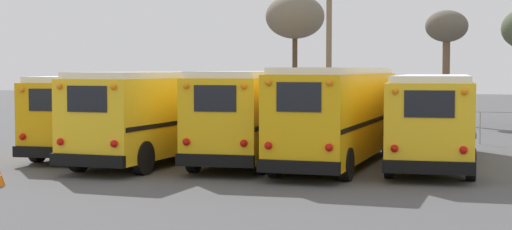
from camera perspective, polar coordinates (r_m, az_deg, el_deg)
ground_plane at (r=27.89m, az=-0.03°, el=-3.29°), size 160.00×160.00×0.00m
school_bus_0 at (r=31.10m, az=-10.30°, el=0.34°), size 2.96×10.77×2.97m
school_bus_1 at (r=27.80m, az=-6.72°, el=0.21°), size 3.05×10.27×3.13m
school_bus_2 at (r=27.77m, az=-0.01°, el=0.25°), size 2.89×10.43×3.15m
school_bus_3 at (r=26.50m, az=5.99°, el=0.19°), size 2.71×10.33×3.27m
school_bus_4 at (r=27.23m, az=12.78°, el=-0.05°), size 2.97×10.57×3.03m
utility_pole at (r=39.13m, az=5.32°, el=4.71°), size 1.80×0.28×8.01m
bare_tree_0 at (r=47.33m, az=13.70°, el=6.00°), size 2.47×2.47×6.68m
bare_tree_1 at (r=41.95m, az=2.85°, el=7.09°), size 3.13×3.13×7.20m
fence_line at (r=35.91m, az=3.79°, el=-0.23°), size 20.31×0.06×1.42m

